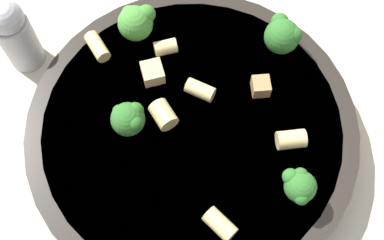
% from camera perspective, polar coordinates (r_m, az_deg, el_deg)
% --- Properties ---
extents(ground_plane, '(2.00, 2.00, 0.00)m').
position_cam_1_polar(ground_plane, '(0.46, 0.00, -2.32)').
color(ground_plane, '#BCB29E').
extents(pasta_bowl, '(0.30, 0.30, 0.03)m').
position_cam_1_polar(pasta_bowl, '(0.44, 0.00, -1.32)').
color(pasta_bowl, '#28231E').
rests_on(pasta_bowl, ground_plane).
extents(broccoli_floret_0, '(0.03, 0.04, 0.04)m').
position_cam_1_polar(broccoli_floret_0, '(0.45, 10.70, 9.88)').
color(broccoli_floret_0, '#9EC175').
rests_on(broccoli_floret_0, pasta_bowl).
extents(broccoli_floret_1, '(0.03, 0.03, 0.04)m').
position_cam_1_polar(broccoli_floret_1, '(0.41, -7.51, 0.14)').
color(broccoli_floret_1, '#9EC175').
rests_on(broccoli_floret_1, pasta_bowl).
extents(broccoli_floret_2, '(0.04, 0.04, 0.04)m').
position_cam_1_polar(broccoli_floret_2, '(0.46, -6.80, 11.40)').
color(broccoli_floret_2, '#84AD60').
rests_on(broccoli_floret_2, pasta_bowl).
extents(broccoli_floret_3, '(0.03, 0.03, 0.04)m').
position_cam_1_polar(broccoli_floret_3, '(0.39, 12.58, -7.65)').
color(broccoli_floret_3, '#93B766').
rests_on(broccoli_floret_3, pasta_bowl).
extents(rigatoni_0, '(0.02, 0.02, 0.01)m').
position_cam_1_polar(rigatoni_0, '(0.46, -3.16, 8.59)').
color(rigatoni_0, '#E0C67F').
rests_on(rigatoni_0, pasta_bowl).
extents(rigatoni_1, '(0.02, 0.02, 0.02)m').
position_cam_1_polar(rigatoni_1, '(0.42, -3.41, 0.63)').
color(rigatoni_1, '#E0C67F').
rests_on(rigatoni_1, pasta_bowl).
extents(rigatoni_2, '(0.03, 0.03, 0.01)m').
position_cam_1_polar(rigatoni_2, '(0.43, 0.96, 3.58)').
color(rigatoni_2, '#E0C67F').
rests_on(rigatoni_2, pasta_bowl).
extents(rigatoni_3, '(0.02, 0.03, 0.01)m').
position_cam_1_polar(rigatoni_3, '(0.39, 3.34, -12.23)').
color(rigatoni_3, '#E0C67F').
rests_on(rigatoni_3, pasta_bowl).
extents(rigatoni_4, '(0.03, 0.02, 0.02)m').
position_cam_1_polar(rigatoni_4, '(0.42, 11.66, -2.27)').
color(rigatoni_4, '#E0C67F').
rests_on(rigatoni_4, pasta_bowl).
extents(rigatoni_5, '(0.01, 0.03, 0.01)m').
position_cam_1_polar(rigatoni_5, '(0.47, -11.15, 8.53)').
color(rigatoni_5, '#E0C67F').
rests_on(rigatoni_5, pasta_bowl).
extents(chicken_chunk_0, '(0.02, 0.02, 0.01)m').
position_cam_1_polar(chicken_chunk_0, '(0.44, -4.69, 5.63)').
color(chicken_chunk_0, tan).
rests_on(chicken_chunk_0, pasta_bowl).
extents(chicken_chunk_1, '(0.02, 0.02, 0.01)m').
position_cam_1_polar(chicken_chunk_1, '(0.44, 8.15, 3.98)').
color(chicken_chunk_1, '#A87A4C').
rests_on(chicken_chunk_1, pasta_bowl).
extents(pepper_shaker, '(0.03, 0.03, 0.08)m').
position_cam_1_polar(pepper_shaker, '(0.49, -20.23, 9.53)').
color(pepper_shaker, '#B2B2B7').
rests_on(pepper_shaker, ground_plane).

